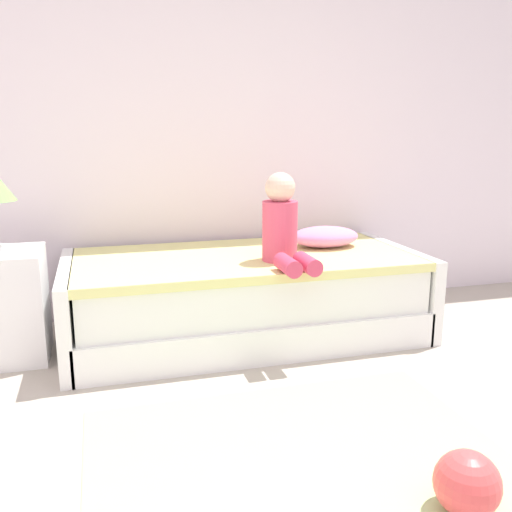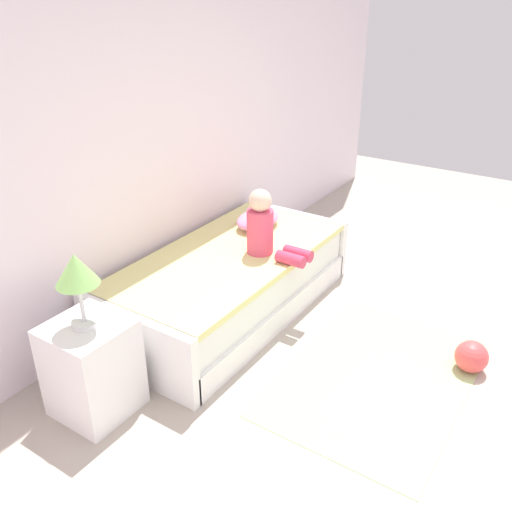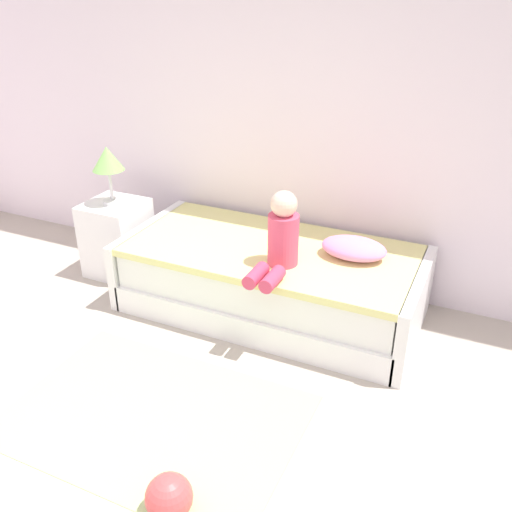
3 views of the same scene
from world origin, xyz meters
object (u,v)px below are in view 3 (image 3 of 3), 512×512
bed (271,279)px  child_figure (280,238)px  pillow (354,248)px  toy_ball (169,497)px  table_lamp (108,161)px  nightstand (117,238)px

bed → child_figure: bearing=-54.9°
pillow → toy_ball: (-0.28, -1.89, -0.46)m
bed → table_lamp: 1.52m
table_lamp → child_figure: size_ratio=0.88×
bed → table_lamp: bearing=179.3°
table_lamp → toy_ball: table_lamp is taller
child_figure → pillow: size_ratio=1.16×
nightstand → child_figure: size_ratio=1.18×
nightstand → table_lamp: bearing=90.0°
bed → child_figure: 0.54m
table_lamp → child_figure: (1.51, -0.24, -0.23)m
table_lamp → child_figure: table_lamp is taller
bed → table_lamp: size_ratio=4.69×
toy_ball → bed: bearing=98.8°
nightstand → bed: bearing=-0.7°
bed → toy_ball: bearing=-81.2°
child_figure → toy_ball: bearing=-85.7°
bed → pillow: pillow is taller
bed → nightstand: bearing=179.3°
nightstand → child_figure: 1.58m
pillow → toy_ball: 1.96m
bed → table_lamp: table_lamp is taller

